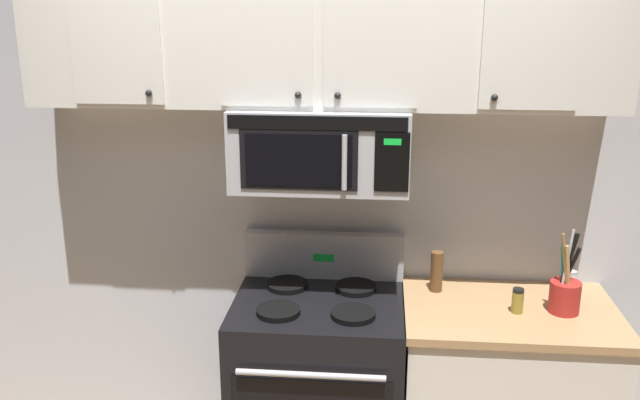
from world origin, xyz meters
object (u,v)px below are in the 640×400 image
stove_range (319,386)px  spice_jar (518,301)px  over_range_microwave (321,147)px  utensil_crock_red (565,292)px  salt_shaker (571,281)px  pepper_mill (437,271)px

stove_range → spice_jar: stove_range is taller
over_range_microwave → utensil_crock_red: 1.22m
salt_shaker → pepper_mill: size_ratio=0.51×
spice_jar → over_range_microwave: bearing=169.8°
salt_shaker → pepper_mill: 0.62m
over_range_microwave → spice_jar: (0.86, -0.15, -0.62)m
pepper_mill → spice_jar: (0.33, -0.20, -0.04)m
stove_range → spice_jar: bearing=-2.5°
over_range_microwave → stove_range: bearing=-89.9°
spice_jar → salt_shaker: bearing=41.9°
salt_shaker → spice_jar: 0.38m
stove_range → salt_shaker: 1.26m
salt_shaker → spice_jar: bearing=-138.1°
utensil_crock_red → spice_jar: (-0.20, -0.02, -0.04)m
stove_range → pepper_mill: size_ratio=5.91×
over_range_microwave → spice_jar: over_range_microwave is taller
salt_shaker → utensil_crock_red: bearing=-110.5°
over_range_microwave → utensil_crock_red: (1.06, -0.13, -0.58)m
salt_shaker → pepper_mill: (-0.62, -0.06, 0.05)m
stove_range → utensil_crock_red: 1.18m
over_range_microwave → pepper_mill: (0.53, 0.04, -0.58)m
spice_jar → pepper_mill: bearing=149.1°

